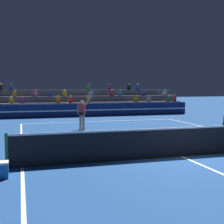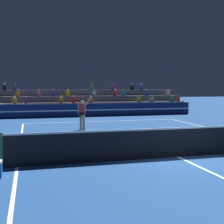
{
  "view_description": "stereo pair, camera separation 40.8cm",
  "coord_description": "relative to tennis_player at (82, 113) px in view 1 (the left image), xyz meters",
  "views": [
    {
      "loc": [
        -5.51,
        -9.87,
        2.5
      ],
      "look_at": [
        -0.63,
        6.7,
        1.1
      ],
      "focal_mm": 50.0,
      "sensor_mm": 36.0,
      "label": 1
    },
    {
      "loc": [
        -5.12,
        -9.98,
        2.5
      ],
      "look_at": [
        -0.63,
        6.7,
        1.1
      ],
      "focal_mm": 50.0,
      "sensor_mm": 36.0,
      "label": 2
    }
  ],
  "objects": [
    {
      "name": "ground_plane",
      "position": [
        2.1,
        -7.81,
        -0.98
      ],
      "size": [
        120.0,
        120.0,
        0.0
      ],
      "primitive_type": "plane",
      "color": "navy"
    },
    {
      "name": "tennis_ball",
      "position": [
        -1.86,
        2.86,
        -0.95
      ],
      "size": [
        0.07,
        0.07,
        0.07
      ],
      "primitive_type": "sphere",
      "color": "#C6DB33",
      "rests_on": "ground"
    },
    {
      "name": "tennis_net",
      "position": [
        2.1,
        -7.81,
        -0.44
      ],
      "size": [
        12.0,
        0.1,
        1.1
      ],
      "color": "#2D6B38",
      "rests_on": "ground"
    },
    {
      "name": "tennis_player",
      "position": [
        0.0,
        0.0,
        0.0
      ],
      "size": [
        1.02,
        0.8,
        2.39
      ],
      "color": "tan",
      "rests_on": "ground"
    },
    {
      "name": "bleacher_stand",
      "position": [
        2.09,
        11.1,
        -0.15
      ],
      "size": [
        19.05,
        3.8,
        2.83
      ],
      "color": "#4C515B",
      "rests_on": "ground"
    },
    {
      "name": "court_lines",
      "position": [
        2.1,
        -7.81,
        -0.98
      ],
      "size": [
        11.1,
        23.9,
        0.01
      ],
      "color": "white",
      "rests_on": "ground"
    },
    {
      "name": "sponsor_banner_wall",
      "position": [
        2.1,
        7.93,
        -0.43
      ],
      "size": [
        18.0,
        0.26,
        1.1
      ],
      "color": "navy",
      "rests_on": "ground"
    }
  ]
}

